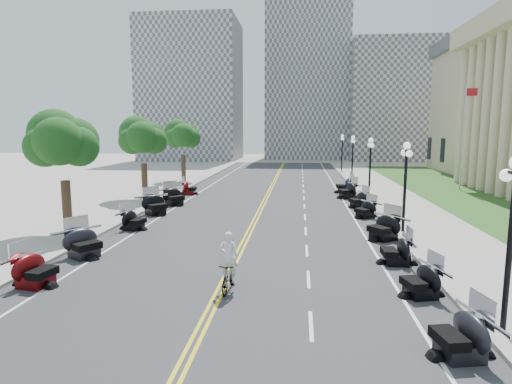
{
  "coord_description": "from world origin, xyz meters",
  "views": [
    {
      "loc": [
        2.79,
        -20.09,
        5.78
      ],
      "look_at": [
        0.17,
        5.57,
        2.0
      ],
      "focal_mm": 30.0,
      "sensor_mm": 36.0,
      "label": 1
    }
  ],
  "objects_px": {
    "bicycle": "(229,276)",
    "cyclist_rider": "(228,237)",
    "motorcycle_n_3": "(461,333)",
    "flagpole": "(463,138)"
  },
  "relations": [
    {
      "from": "flagpole",
      "to": "motorcycle_n_3",
      "type": "relative_size",
      "value": 5.26
    },
    {
      "from": "flagpole",
      "to": "cyclist_rider",
      "type": "height_order",
      "value": "flagpole"
    },
    {
      "from": "flagpole",
      "to": "motorcycle_n_3",
      "type": "bearing_deg",
      "value": -109.43
    },
    {
      "from": "flagpole",
      "to": "motorcycle_n_3",
      "type": "height_order",
      "value": "flagpole"
    },
    {
      "from": "bicycle",
      "to": "cyclist_rider",
      "type": "height_order",
      "value": "cyclist_rider"
    },
    {
      "from": "flagpole",
      "to": "bicycle",
      "type": "relative_size",
      "value": 5.51
    },
    {
      "from": "cyclist_rider",
      "to": "flagpole",
      "type": "bearing_deg",
      "value": -122.74
    },
    {
      "from": "flagpole",
      "to": "cyclist_rider",
      "type": "xyz_separation_m",
      "value": [
        -17.69,
        -27.51,
        -2.99
      ]
    },
    {
      "from": "motorcycle_n_3",
      "to": "bicycle",
      "type": "distance_m",
      "value": 7.67
    },
    {
      "from": "bicycle",
      "to": "cyclist_rider",
      "type": "relative_size",
      "value": 0.98
    }
  ]
}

